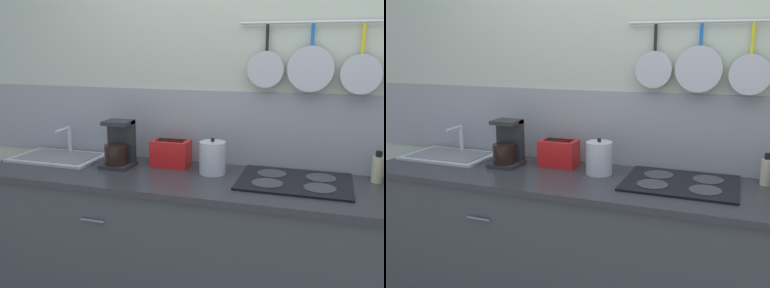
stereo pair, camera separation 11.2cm
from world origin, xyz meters
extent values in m
cube|color=#B2BCA8|center=(0.00, 0.36, 1.30)|extent=(7.20, 0.06, 2.60)
cube|color=gray|center=(0.00, 0.36, 1.16)|extent=(7.20, 0.07, 0.46)
cylinder|color=#B7BABF|center=(0.44, 0.31, 1.78)|extent=(1.18, 0.02, 0.02)
cylinder|color=black|center=(0.01, 0.31, 1.70)|extent=(0.02, 0.02, 0.15)
cylinder|color=#B7BABF|center=(0.01, 0.29, 1.52)|extent=(0.21, 0.04, 0.21)
cylinder|color=#1959B2|center=(0.25, 0.31, 1.71)|extent=(0.02, 0.02, 0.12)
cylinder|color=#B7BABF|center=(0.25, 0.29, 1.53)|extent=(0.25, 0.05, 0.25)
cylinder|color=gold|center=(0.52, 0.31, 1.69)|extent=(0.02, 0.02, 0.16)
cylinder|color=#B7BABF|center=(0.52, 0.28, 1.50)|extent=(0.21, 0.06, 0.21)
cube|color=#3F4247|center=(0.00, 0.00, 0.45)|extent=(3.22, 0.61, 0.89)
cylinder|color=slate|center=(-0.81, -0.32, 0.73)|extent=(0.14, 0.01, 0.01)
cube|color=#2D2D33|center=(0.00, 0.00, 0.91)|extent=(3.26, 0.65, 0.03)
cube|color=#B7BABF|center=(-1.31, 0.12, 0.94)|extent=(0.57, 0.37, 0.01)
cube|color=slate|center=(-1.31, 0.12, 0.94)|extent=(0.48, 0.30, 0.00)
cylinder|color=#B7BABF|center=(-1.31, 0.26, 1.02)|extent=(0.03, 0.03, 0.19)
cylinder|color=#B7BABF|center=(-1.31, 0.18, 1.11)|extent=(0.02, 0.15, 0.02)
cube|color=#262628|center=(-0.84, 0.06, 0.94)|extent=(0.18, 0.18, 0.02)
cube|color=#262628|center=(-0.84, 0.12, 1.07)|extent=(0.16, 0.06, 0.28)
cylinder|color=black|center=(-0.84, 0.04, 1.01)|extent=(0.14, 0.14, 0.12)
cube|color=#262628|center=(-0.84, 0.08, 1.20)|extent=(0.16, 0.14, 0.02)
cube|color=red|center=(-0.54, 0.18, 1.01)|extent=(0.23, 0.14, 0.16)
cube|color=black|center=(-0.54, 0.16, 1.09)|extent=(0.17, 0.03, 0.00)
cube|color=black|center=(-0.54, 0.21, 1.09)|extent=(0.17, 0.03, 0.00)
cube|color=black|center=(-0.66, 0.18, 1.04)|extent=(0.02, 0.02, 0.02)
cylinder|color=#B7BABF|center=(-0.25, 0.10, 1.02)|extent=(0.15, 0.15, 0.19)
sphere|color=black|center=(-0.25, 0.10, 1.13)|extent=(0.02, 0.02, 0.02)
cube|color=black|center=(0.21, 0.08, 0.93)|extent=(0.60, 0.47, 0.01)
cylinder|color=#38383D|center=(0.08, -0.02, 0.94)|extent=(0.16, 0.16, 0.00)
cylinder|color=#38383D|center=(0.35, -0.02, 0.94)|extent=(0.16, 0.16, 0.00)
cylinder|color=#38383D|center=(0.08, 0.17, 0.94)|extent=(0.16, 0.16, 0.00)
cylinder|color=#38383D|center=(0.35, 0.17, 0.94)|extent=(0.16, 0.16, 0.00)
cylinder|color=#BFB799|center=(0.64, 0.22, 1.00)|extent=(0.06, 0.06, 0.14)
cylinder|color=black|center=(0.64, 0.22, 1.09)|extent=(0.03, 0.03, 0.03)
camera|label=1|loc=(0.37, -2.20, 1.64)|focal=40.00mm
camera|label=2|loc=(0.48, -2.16, 1.64)|focal=40.00mm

